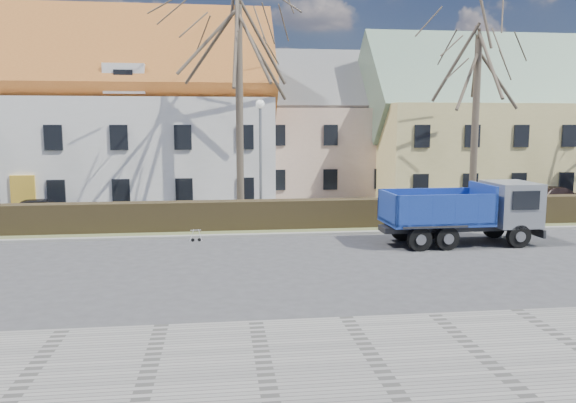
{
  "coord_description": "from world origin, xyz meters",
  "views": [
    {
      "loc": [
        -3.04,
        -18.99,
        4.76
      ],
      "look_at": [
        -0.22,
        3.83,
        1.6
      ],
      "focal_mm": 35.0,
      "sensor_mm": 36.0,
      "label": 1
    }
  ],
  "objects": [
    {
      "name": "cart_frame",
      "position": [
        -4.19,
        3.85,
        0.28
      ],
      "size": [
        0.63,
        0.39,
        0.55
      ],
      "primitive_type": null,
      "rotation": [
        0.0,
        0.0,
        0.08
      ],
      "color": "silver",
      "rests_on": "ground"
    },
    {
      "name": "tree_2",
      "position": [
        10.0,
        8.5,
        5.5
      ],
      "size": [
        8.0,
        8.0,
        11.0
      ],
      "primitive_type": null,
      "color": "#4C4134",
      "rests_on": "ground"
    },
    {
      "name": "streetlight",
      "position": [
        -1.11,
        7.0,
        2.98
      ],
      "size": [
        0.47,
        0.47,
        5.97
      ],
      "primitive_type": null,
      "color": "gray",
      "rests_on": "ground"
    },
    {
      "name": "parked_car_a",
      "position": [
        -11.68,
        9.64,
        0.6
      ],
      "size": [
        3.72,
        1.98,
        1.2
      ],
      "primitive_type": "imported",
      "rotation": [
        0.0,
        0.0,
        1.74
      ],
      "color": "black",
      "rests_on": "ground"
    },
    {
      "name": "grass_strip",
      "position": [
        0.0,
        6.2,
        0.05
      ],
      "size": [
        80.0,
        3.0,
        0.1
      ],
      "primitive_type": "cube",
      "color": "#505932",
      "rests_on": "ground"
    },
    {
      "name": "parked_car_b",
      "position": [
        16.4,
        11.05,
        0.61
      ],
      "size": [
        4.51,
        2.71,
        1.22
      ],
      "primitive_type": "imported",
      "rotation": [
        0.0,
        0.0,
        1.82
      ],
      "color": "black",
      "rests_on": "ground"
    },
    {
      "name": "curb_far",
      "position": [
        0.0,
        4.6,
        0.06
      ],
      "size": [
        80.0,
        0.3,
        0.12
      ],
      "primitive_type": "cube",
      "color": "gray",
      "rests_on": "ground"
    },
    {
      "name": "building_pink",
      "position": [
        4.0,
        20.0,
        4.0
      ],
      "size": [
        10.8,
        8.8,
        8.0
      ],
      "primitive_type": null,
      "color": "beige",
      "rests_on": "ground"
    },
    {
      "name": "building_white",
      "position": [
        -13.0,
        16.0,
        4.75
      ],
      "size": [
        26.8,
        10.8,
        9.5
      ],
      "primitive_type": null,
      "color": "silver",
      "rests_on": "ground"
    },
    {
      "name": "dump_truck",
      "position": [
        6.28,
        2.08,
        1.28
      ],
      "size": [
        6.46,
        2.51,
        2.56
      ],
      "primitive_type": null,
      "rotation": [
        0.0,
        0.0,
        0.02
      ],
      "color": "navy",
      "rests_on": "ground"
    },
    {
      "name": "building_yellow",
      "position": [
        16.0,
        17.0,
        4.25
      ],
      "size": [
        18.8,
        10.8,
        8.5
      ],
      "primitive_type": null,
      "color": "#DDC979",
      "rests_on": "ground"
    },
    {
      "name": "ground",
      "position": [
        0.0,
        0.0,
        0.0
      ],
      "size": [
        120.0,
        120.0,
        0.0
      ],
      "primitive_type": "plane",
      "color": "#373739"
    },
    {
      "name": "hedge",
      "position": [
        0.0,
        6.0,
        0.65
      ],
      "size": [
        60.0,
        0.9,
        1.3
      ],
      "primitive_type": "cube",
      "color": "black",
      "rests_on": "ground"
    },
    {
      "name": "tree_1",
      "position": [
        -2.0,
        8.5,
        6.33
      ],
      "size": [
        9.2,
        9.2,
        12.65
      ],
      "primitive_type": null,
      "color": "#4C4134",
      "rests_on": "ground"
    },
    {
      "name": "sidewalk_near",
      "position": [
        0.0,
        -8.5,
        0.04
      ],
      "size": [
        80.0,
        5.0,
        0.08
      ],
      "primitive_type": "cube",
      "color": "gray",
      "rests_on": "ground"
    }
  ]
}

